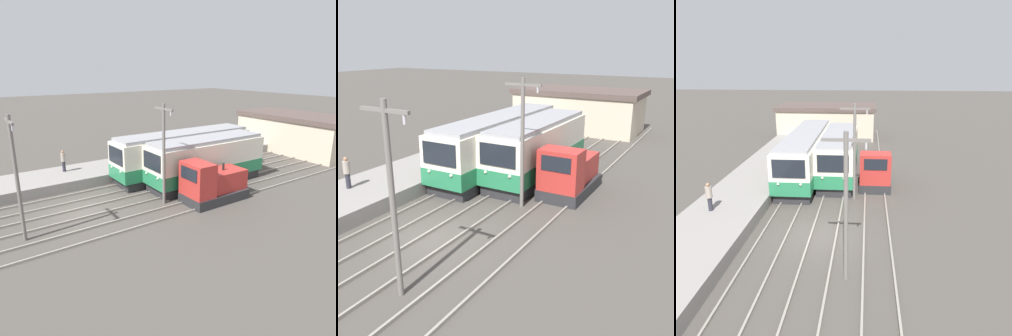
{
  "view_description": "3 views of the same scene",
  "coord_description": "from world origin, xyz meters",
  "views": [
    {
      "loc": [
        19.19,
        -6.32,
        8.96
      ],
      "look_at": [
        0.18,
        6.64,
        1.93
      ],
      "focal_mm": 35.0,
      "sensor_mm": 36.0,
      "label": 1
    },
    {
      "loc": [
        10.75,
        -12.16,
        8.37
      ],
      "look_at": [
        -0.18,
        6.86,
        1.45
      ],
      "focal_mm": 42.0,
      "sensor_mm": 36.0,
      "label": 2
    },
    {
      "loc": [
        2.52,
        -16.41,
        9.42
      ],
      "look_at": [
        0.85,
        7.06,
        1.78
      ],
      "focal_mm": 35.0,
      "sensor_mm": 36.0,
      "label": 3
    }
  ],
  "objects": [
    {
      "name": "ground_plane",
      "position": [
        0.0,
        0.0,
        0.0
      ],
      "size": [
        200.0,
        200.0,
        0.0
      ],
      "primitive_type": "plane",
      "color": "#47423D"
    },
    {
      "name": "platform_left",
      "position": [
        -6.25,
        0.0,
        0.41
      ],
      "size": [
        4.5,
        54.0,
        0.82
      ],
      "primitive_type": "cube",
      "color": "gray",
      "rests_on": "ground"
    },
    {
      "name": "track_left",
      "position": [
        -2.6,
        0.0,
        0.07
      ],
      "size": [
        1.54,
        60.0,
        0.14
      ],
      "color": "gray",
      "rests_on": "ground"
    },
    {
      "name": "track_center",
      "position": [
        0.2,
        0.0,
        0.07
      ],
      "size": [
        1.54,
        60.0,
        0.14
      ],
      "color": "gray",
      "rests_on": "ground"
    },
    {
      "name": "track_right",
      "position": [
        3.2,
        0.0,
        0.07
      ],
      "size": [
        1.54,
        60.0,
        0.14
      ],
      "color": "gray",
      "rests_on": "ground"
    },
    {
      "name": "commuter_train_left",
      "position": [
        -2.6,
        10.21,
        1.77
      ],
      "size": [
        2.84,
        12.97,
        3.83
      ],
      "color": "#28282B",
      "rests_on": "ground"
    },
    {
      "name": "commuter_train_center",
      "position": [
        0.2,
        10.3,
        1.75
      ],
      "size": [
        2.84,
        10.22,
        3.78
      ],
      "color": "#28282B",
      "rests_on": "ground"
    },
    {
      "name": "shunting_locomotive",
      "position": [
        3.2,
        8.29,
        1.21
      ],
      "size": [
        2.4,
        4.66,
        3.0
      ],
      "color": "#28282B",
      "rests_on": "ground"
    },
    {
      "name": "catenary_mast_near",
      "position": [
        1.71,
        -3.78,
        3.73
      ],
      "size": [
        2.0,
        0.2,
        6.83
      ],
      "color": "slate",
      "rests_on": "ground"
    },
    {
      "name": "catenary_mast_mid",
      "position": [
        1.71,
        5.27,
        3.73
      ],
      "size": [
        2.0,
        0.2,
        6.83
      ],
      "color": "slate",
      "rests_on": "ground"
    },
    {
      "name": "person_on_platform",
      "position": [
        -6.84,
        1.1,
        1.79
      ],
      "size": [
        0.38,
        0.38,
        1.78
      ],
      "color": "#282833",
      "rests_on": "platform_left"
    },
    {
      "name": "station_building",
      "position": [
        -2.69,
        26.0,
        2.08
      ],
      "size": [
        12.6,
        6.3,
        4.11
      ],
      "color": "beige",
      "rests_on": "ground"
    }
  ]
}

